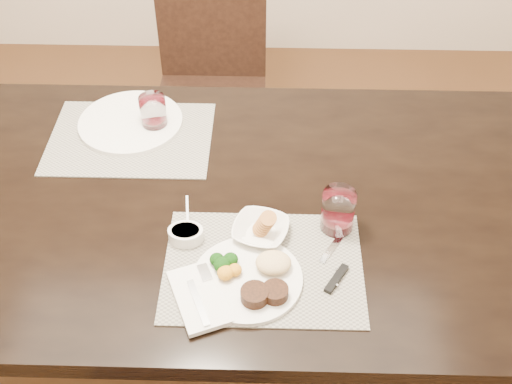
{
  "coord_description": "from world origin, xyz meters",
  "views": [
    {
      "loc": [
        0.23,
        -1.19,
        1.9
      ],
      "look_at": [
        0.2,
        -0.05,
        0.82
      ],
      "focal_mm": 45.0,
      "sensor_mm": 36.0,
      "label": 1
    }
  ],
  "objects_px": {
    "dinner_plate": "(253,278)",
    "far_plate": "(131,122)",
    "cracker_bowl": "(261,230)",
    "chair_far": "(212,77)",
    "wine_glass_near": "(338,212)",
    "steak_knife": "(336,271)"
  },
  "relations": [
    {
      "from": "dinner_plate",
      "to": "cracker_bowl",
      "type": "height_order",
      "value": "cracker_bowl"
    },
    {
      "from": "dinner_plate",
      "to": "far_plate",
      "type": "height_order",
      "value": "dinner_plate"
    },
    {
      "from": "chair_far",
      "to": "far_plate",
      "type": "xyz_separation_m",
      "value": [
        -0.18,
        -0.64,
        0.26
      ]
    },
    {
      "from": "steak_knife",
      "to": "wine_glass_near",
      "type": "bearing_deg",
      "value": 117.16
    },
    {
      "from": "chair_far",
      "to": "wine_glass_near",
      "type": "xyz_separation_m",
      "value": [
        0.4,
        -1.03,
        0.3
      ]
    },
    {
      "from": "chair_far",
      "to": "steak_knife",
      "type": "relative_size",
      "value": 4.43
    },
    {
      "from": "chair_far",
      "to": "far_plate",
      "type": "distance_m",
      "value": 0.71
    },
    {
      "from": "steak_knife",
      "to": "wine_glass_near",
      "type": "distance_m",
      "value": 0.15
    },
    {
      "from": "dinner_plate",
      "to": "far_plate",
      "type": "relative_size",
      "value": 0.83
    },
    {
      "from": "dinner_plate",
      "to": "steak_knife",
      "type": "bearing_deg",
      "value": -4.22
    },
    {
      "from": "chair_far",
      "to": "dinner_plate",
      "type": "bearing_deg",
      "value": -80.64
    },
    {
      "from": "cracker_bowl",
      "to": "wine_glass_near",
      "type": "relative_size",
      "value": 1.47
    },
    {
      "from": "chair_far",
      "to": "dinner_plate",
      "type": "relative_size",
      "value": 3.59
    },
    {
      "from": "steak_knife",
      "to": "chair_far",
      "type": "bearing_deg",
      "value": 139.55
    },
    {
      "from": "dinner_plate",
      "to": "far_plate",
      "type": "xyz_separation_m",
      "value": [
        -0.37,
        0.58,
        -0.01
      ]
    },
    {
      "from": "chair_far",
      "to": "cracker_bowl",
      "type": "distance_m",
      "value": 1.12
    },
    {
      "from": "cracker_bowl",
      "to": "far_plate",
      "type": "relative_size",
      "value": 0.54
    },
    {
      "from": "dinner_plate",
      "to": "steak_knife",
      "type": "relative_size",
      "value": 1.23
    },
    {
      "from": "chair_far",
      "to": "wine_glass_near",
      "type": "relative_size",
      "value": 8.1
    },
    {
      "from": "steak_knife",
      "to": "far_plate",
      "type": "bearing_deg",
      "value": 167.46
    },
    {
      "from": "steak_knife",
      "to": "far_plate",
      "type": "height_order",
      "value": "far_plate"
    },
    {
      "from": "wine_glass_near",
      "to": "cracker_bowl",
      "type": "bearing_deg",
      "value": -169.75
    }
  ]
}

